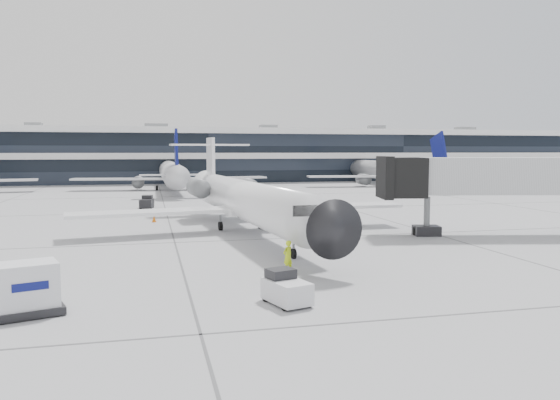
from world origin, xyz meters
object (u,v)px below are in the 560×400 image
object	(u,v)px
regional_jet	(244,198)
baggage_tug	(286,289)
jet_bridge	(518,177)
cargo_uld	(28,289)
ramp_worker	(288,257)

from	to	relation	value
regional_jet	baggage_tug	size ratio (longest dim) A/B	13.42
jet_bridge	cargo_uld	xyz separation A→B (m)	(-32.33, -13.49, -3.48)
baggage_tug	cargo_uld	distance (m)	10.37
regional_jet	baggage_tug	xyz separation A→B (m)	(-1.83, -21.02, -2.04)
baggage_tug	jet_bridge	bearing A→B (deg)	16.07
ramp_worker	regional_jet	bearing A→B (deg)	-125.21
cargo_uld	jet_bridge	bearing A→B (deg)	4.59
ramp_worker	cargo_uld	xyz separation A→B (m)	(-11.88, -4.93, 0.17)
jet_bridge	baggage_tug	distance (m)	26.55
jet_bridge	ramp_worker	distance (m)	22.46
regional_jet	cargo_uld	bearing A→B (deg)	-125.96
ramp_worker	baggage_tug	world-z (taller)	ramp_worker
baggage_tug	cargo_uld	xyz separation A→B (m)	(-10.33, 0.86, 0.39)
regional_jet	ramp_worker	distance (m)	15.34
ramp_worker	jet_bridge	bearing A→B (deg)	168.53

